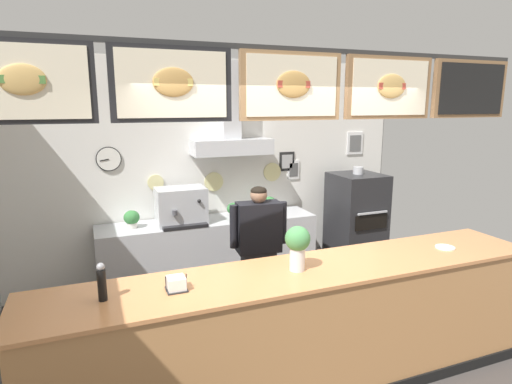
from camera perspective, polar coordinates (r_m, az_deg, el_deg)
ground_plane at (r=4.21m, az=4.45°, el=-22.43°), size 6.49×6.49×0.00m
back_wall_assembly at (r=5.60m, az=-5.11°, el=3.62°), size 5.41×2.44×2.94m
service_counter at (r=3.72m, az=6.50°, el=-17.80°), size 4.29×0.74×1.06m
back_prep_counter at (r=5.60m, az=-6.16°, el=-8.29°), size 2.77×0.60×0.91m
pizza_oven at (r=6.17m, az=13.19°, el=-4.10°), size 0.65×0.72×1.51m
shop_worker at (r=4.50m, az=0.35°, el=-8.34°), size 0.61×0.26×1.54m
espresso_machine at (r=5.31m, az=-10.01°, el=-1.87°), size 0.60×0.48×0.45m
potted_sage at (r=5.51m, az=-3.03°, el=-2.34°), size 0.17×0.17×0.20m
potted_oregano at (r=5.28m, az=-16.30°, el=-3.43°), size 0.19×0.19×0.21m
potted_rosemary at (r=5.66m, az=1.79°, el=-1.63°), size 0.19×0.19×0.25m
condiment_plate at (r=4.31m, az=23.98°, el=-6.79°), size 0.17×0.17×0.01m
napkin_holder at (r=3.14m, az=-10.62°, el=-12.02°), size 0.15×0.15×0.11m
basil_vase at (r=3.39m, az=5.58°, el=-7.14°), size 0.20×0.20×0.36m
pepper_grinder at (r=3.09m, az=-19.94°, el=-11.27°), size 0.06×0.06×0.27m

